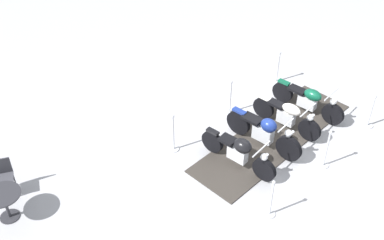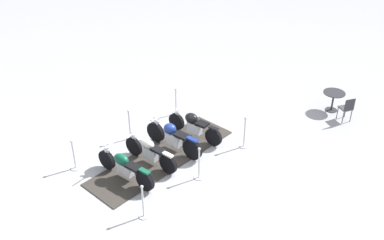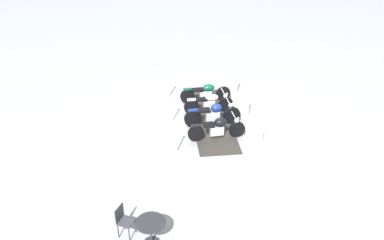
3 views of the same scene
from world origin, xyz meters
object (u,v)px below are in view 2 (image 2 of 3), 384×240
(stanchion_left_front, at_px, (244,136))
(cafe_table, at_px, (334,97))
(cafe_chair_near_table, at_px, (347,108))
(motorcycle_forest, at_px, (124,166))
(stanchion_right_rear, at_px, (75,159))
(motorcycle_cream, at_px, (150,151))
(stanchion_left_mid, at_px, (199,168))
(stanchion_right_mid, at_px, (130,128))
(stanchion_left_rear, at_px, (143,206))
(motorcycle_black, at_px, (194,125))
(motorcycle_navy, at_px, (173,137))
(stanchion_right_front, at_px, (176,105))

(stanchion_left_front, height_order, cafe_table, stanchion_left_front)
(stanchion_left_front, relative_size, cafe_chair_near_table, 1.21)
(motorcycle_forest, relative_size, stanchion_right_rear, 1.98)
(motorcycle_cream, bearing_deg, stanchion_left_front, -123.51)
(stanchion_left_mid, bearing_deg, stanchion_right_mid, -67.34)
(stanchion_right_mid, bearing_deg, cafe_chair_near_table, 163.73)
(stanchion_left_rear, bearing_deg, cafe_chair_near_table, -169.15)
(motorcycle_forest, bearing_deg, stanchion_right_rear, 20.81)
(stanchion_left_mid, relative_size, cafe_chair_near_table, 1.17)
(motorcycle_cream, xyz_separation_m, stanchion_right_rear, (2.18, -0.75, -0.15))
(motorcycle_black, xyz_separation_m, stanchion_left_front, (-1.28, 1.21, -0.08))
(cafe_table, bearing_deg, motorcycle_forest, 4.50)
(stanchion_left_rear, height_order, stanchion_right_mid, stanchion_right_mid)
(motorcycle_navy, bearing_deg, cafe_table, -117.15)
(stanchion_left_mid, distance_m, stanchion_left_front, 2.23)
(stanchion_right_rear, bearing_deg, cafe_table, 177.07)
(motorcycle_navy, distance_m, motorcycle_forest, 2.03)
(motorcycle_forest, height_order, stanchion_right_mid, stanchion_right_mid)
(stanchion_right_front, distance_m, cafe_chair_near_table, 6.16)
(stanchion_right_rear, bearing_deg, motorcycle_navy, 173.23)
(stanchion_left_rear, bearing_deg, stanchion_right_front, -122.23)
(motorcycle_black, relative_size, cafe_table, 2.51)
(motorcycle_black, height_order, motorcycle_navy, motorcycle_navy)
(cafe_table, bearing_deg, stanchion_right_mid, -10.19)
(motorcycle_black, xyz_separation_m, cafe_table, (-5.52, 0.53, 0.07))
(stanchion_left_mid, relative_size, stanchion_right_front, 1.03)
(cafe_chair_near_table, bearing_deg, stanchion_left_rear, 106.48)
(stanchion_right_mid, distance_m, cafe_chair_near_table, 7.74)
(stanchion_left_rear, height_order, stanchion_left_front, stanchion_left_front)
(stanchion_right_front, bearing_deg, motorcycle_black, 87.71)
(stanchion_left_rear, relative_size, stanchion_right_mid, 0.95)
(stanchion_right_front, bearing_deg, motorcycle_cream, 51.92)
(motorcycle_forest, xyz_separation_m, cafe_chair_near_table, (-8.24, 0.16, 0.08))
(motorcycle_cream, bearing_deg, cafe_table, -113.81)
(stanchion_right_mid, height_order, cafe_table, stanchion_right_mid)
(stanchion_left_rear, xyz_separation_m, stanchion_right_mid, (-0.85, -3.75, 0.03))
(cafe_chair_near_table, bearing_deg, motorcycle_forest, 94.49)
(stanchion_left_rear, bearing_deg, stanchion_left_front, -157.34)
(motorcycle_black, relative_size, cafe_chair_near_table, 2.12)
(stanchion_right_rear, height_order, cafe_chair_near_table, stanchion_right_rear)
(motorcycle_forest, relative_size, cafe_table, 2.57)
(motorcycle_black, height_order, stanchion_left_rear, stanchion_left_rear)
(motorcycle_navy, relative_size, cafe_table, 2.61)
(stanchion_left_mid, relative_size, stanchion_left_front, 0.97)
(stanchion_left_rear, xyz_separation_m, stanchion_right_front, (-2.91, -4.61, 0.01))
(motorcycle_cream, distance_m, stanchion_left_rear, 2.35)
(motorcycle_black, height_order, cafe_chair_near_table, cafe_chair_near_table)
(motorcycle_black, height_order, stanchion_left_front, stanchion_left_front)
(motorcycle_forest, bearing_deg, stanchion_left_rear, 152.43)
(stanchion_right_rear, height_order, cafe_table, stanchion_right_rear)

